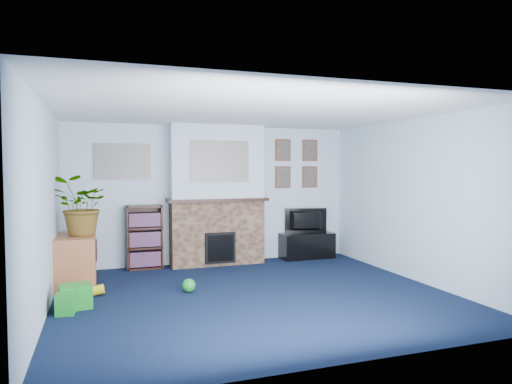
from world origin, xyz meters
name	(u,v)px	position (x,y,z in m)	size (l,w,h in m)	color
floor	(255,295)	(0.00, 0.00, 0.00)	(5.00, 4.50, 0.01)	black
ceiling	(255,111)	(0.00, 0.00, 2.40)	(5.00, 4.50, 0.01)	white
wall_back	(214,195)	(0.00, 2.25, 1.20)	(5.00, 0.04, 2.40)	silver
wall_front	(342,224)	(0.00, -2.25, 1.20)	(5.00, 0.04, 2.40)	silver
wall_left	(45,210)	(-2.50, 0.00, 1.20)	(0.04, 4.50, 2.40)	silver
wall_right	(415,200)	(2.50, 0.00, 1.20)	(0.04, 4.50, 2.40)	silver
chimney_breast	(217,196)	(0.00, 2.05, 1.18)	(1.72, 0.50, 2.40)	brown
collage_main	(220,161)	(0.00, 1.84, 1.78)	(1.00, 0.03, 0.68)	gray
collage_left	(122,161)	(-1.55, 2.23, 1.78)	(0.90, 0.03, 0.58)	gray
portrait_tl	(283,150)	(1.30, 2.23, 2.00)	(0.30, 0.03, 0.40)	brown
portrait_tr	(310,150)	(1.85, 2.23, 2.00)	(0.30, 0.03, 0.40)	brown
portrait_bl	(283,177)	(1.30, 2.23, 1.50)	(0.30, 0.03, 0.40)	brown
portrait_br	(310,177)	(1.85, 2.23, 1.50)	(0.30, 0.03, 0.40)	brown
tv_stand	(307,246)	(1.70, 2.03, 0.23)	(0.98, 0.41, 0.47)	black
television	(307,221)	(1.70, 2.05, 0.69)	(0.79, 0.10, 0.45)	black
bookshelf	(145,238)	(-1.22, 2.11, 0.50)	(0.58, 0.28, 1.05)	black
sideboard	(76,261)	(-2.24, 1.26, 0.35)	(0.52, 0.93, 0.72)	#A95A36
potted_plant	(79,206)	(-2.19, 1.21, 1.14)	(0.76, 0.66, 0.84)	#26661E
mantel_clock	(218,194)	(0.00, 2.00, 1.22)	(0.10, 0.06, 0.14)	gold
mantel_candle	(231,193)	(0.24, 2.00, 1.23)	(0.05, 0.05, 0.15)	#B2BFC6
mantel_teddy	(182,195)	(-0.61, 2.00, 1.22)	(0.13, 0.13, 0.13)	gray
mantel_can	(253,194)	(0.64, 2.00, 1.21)	(0.06, 0.06, 0.12)	#198C26
green_crate	(75,296)	(-2.21, 0.17, 0.14)	(0.36, 0.29, 0.29)	#198C26
toy_ball	(189,286)	(-0.80, 0.42, 0.09)	(0.18, 0.18, 0.18)	#198C26
toy_block	(66,305)	(-2.30, -0.05, 0.11)	(0.20, 0.20, 0.25)	#198C26
toy_tube	(93,291)	(-2.01, 0.63, 0.07)	(0.13, 0.13, 0.27)	yellow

